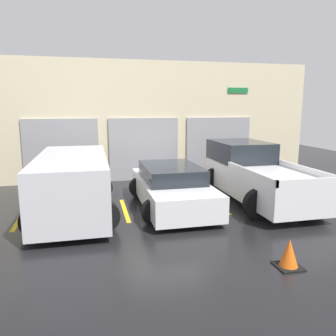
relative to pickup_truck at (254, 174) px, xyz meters
name	(u,v)px	position (x,y,z in m)	size (l,w,h in m)	color
ground_plane	(165,198)	(-2.82, 0.69, -0.83)	(28.00, 28.00, 0.00)	black
shophouse_building	(147,122)	(-2.82, 3.98, 1.52)	(14.00, 0.68, 4.78)	beige
pickup_truck	(254,174)	(0.00, 0.00, 0.00)	(2.47, 5.04, 1.77)	white
sedan_white	(172,187)	(-2.82, -0.29, -0.23)	(2.25, 4.27, 1.25)	white
sedan_side	(73,183)	(-5.63, -0.31, 0.07)	(2.31, 4.73, 1.65)	silver
parking_stripe_far_left	(21,217)	(-7.04, -0.31, -0.83)	(0.12, 2.20, 0.01)	gold
parking_stripe_left	(125,210)	(-4.22, -0.31, -0.83)	(0.12, 2.20, 0.01)	gold
parking_stripe_centre	(216,204)	(-1.41, -0.31, -0.83)	(0.12, 2.20, 0.01)	gold
parking_stripe_right	(296,198)	(1.41, -0.31, -0.83)	(0.12, 2.20, 0.01)	gold
traffic_cone	(289,254)	(-1.58, -4.46, -0.58)	(0.47, 0.47, 0.55)	black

